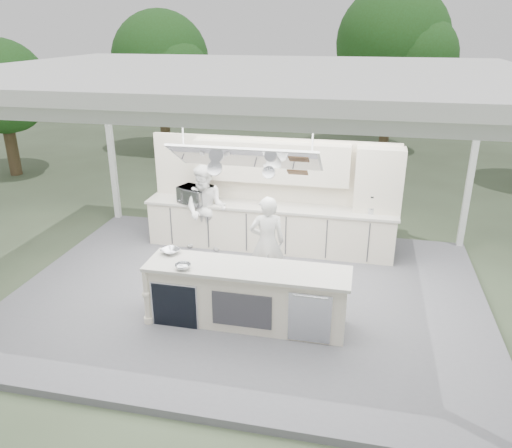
% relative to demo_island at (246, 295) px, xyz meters
% --- Properties ---
extents(ground, '(90.00, 90.00, 0.00)m').
position_rel_demo_island_xyz_m(ground, '(-0.18, 0.91, -0.60)').
color(ground, '#49593D').
rests_on(ground, ground).
extents(stage_deck, '(8.00, 6.00, 0.12)m').
position_rel_demo_island_xyz_m(stage_deck, '(-0.18, 0.91, -0.54)').
color(stage_deck, '#5D5D61').
rests_on(stage_deck, ground).
extents(tent, '(8.20, 6.20, 3.86)m').
position_rel_demo_island_xyz_m(tent, '(-0.18, 0.90, 3.11)').
color(tent, white).
rests_on(tent, ground).
extents(demo_island, '(3.10, 0.79, 0.95)m').
position_rel_demo_island_xyz_m(demo_island, '(0.00, 0.00, 0.00)').
color(demo_island, beige).
rests_on(demo_island, stage_deck).
extents(back_counter, '(5.08, 0.72, 0.95)m').
position_rel_demo_island_xyz_m(back_counter, '(-0.18, 2.81, 0.00)').
color(back_counter, beige).
rests_on(back_counter, stage_deck).
extents(back_wall_unit, '(5.05, 0.48, 2.25)m').
position_rel_demo_island_xyz_m(back_wall_unit, '(0.27, 3.03, 0.98)').
color(back_wall_unit, beige).
rests_on(back_wall_unit, stage_deck).
extents(tree_cluster, '(19.55, 9.40, 5.85)m').
position_rel_demo_island_xyz_m(tree_cluster, '(-0.34, 10.68, 2.69)').
color(tree_cluster, '#4B3B25').
rests_on(tree_cluster, ground).
extents(head_chef, '(0.70, 0.55, 1.67)m').
position_rel_demo_island_xyz_m(head_chef, '(0.09, 1.22, 0.36)').
color(head_chef, silver).
rests_on(head_chef, stage_deck).
extents(sous_chef, '(0.90, 0.72, 1.79)m').
position_rel_demo_island_xyz_m(sous_chef, '(-1.40, 2.46, 0.42)').
color(sous_chef, white).
rests_on(sous_chef, stage_deck).
extents(toaster_oven, '(0.72, 0.61, 0.34)m').
position_rel_demo_island_xyz_m(toaster_oven, '(-1.70, 2.61, 0.64)').
color(toaster_oven, '#B9BBC0').
rests_on(toaster_oven, back_counter).
extents(bowl_large, '(0.38, 0.38, 0.07)m').
position_rel_demo_island_xyz_m(bowl_large, '(-1.28, 0.24, 0.51)').
color(bowl_large, silver).
rests_on(bowl_large, demo_island).
extents(bowl_small, '(0.30, 0.30, 0.07)m').
position_rel_demo_island_xyz_m(bowl_small, '(-0.90, -0.24, 0.51)').
color(bowl_small, '#B7BABE').
rests_on(bowl_small, demo_island).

